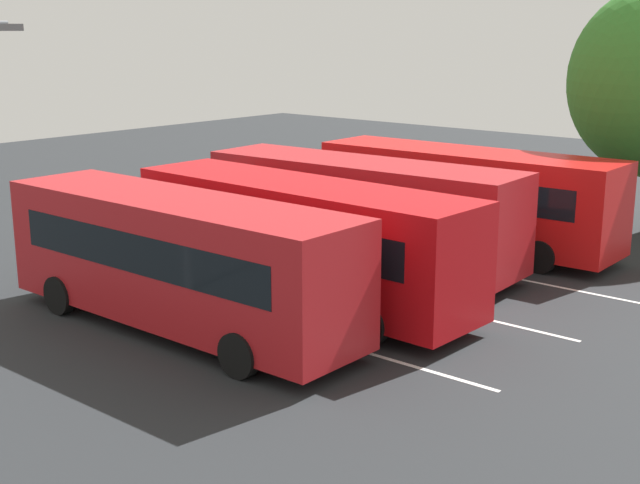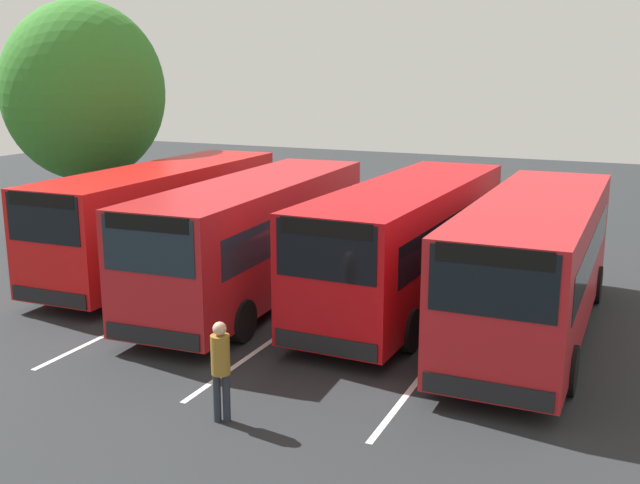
% 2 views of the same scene
% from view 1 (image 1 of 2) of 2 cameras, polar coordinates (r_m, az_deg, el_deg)
% --- Properties ---
extents(ground_plane, '(67.65, 67.65, 0.00)m').
position_cam_1_polar(ground_plane, '(23.39, 1.26, -2.80)').
color(ground_plane, '#232628').
extents(bus_far_left, '(9.65, 2.80, 3.07)m').
position_cam_1_polar(bus_far_left, '(27.18, 9.53, 3.05)').
color(bus_far_left, red).
rests_on(bus_far_left, ground).
extents(bus_center_left, '(9.70, 2.97, 3.07)m').
position_cam_1_polar(bus_center_left, '(24.79, 2.69, 2.18)').
color(bus_center_left, '#AD191E').
rests_on(bus_center_left, ground).
extents(bus_center_right, '(9.61, 2.67, 3.07)m').
position_cam_1_polar(bus_center_right, '(21.35, -1.29, 0.26)').
color(bus_center_right, '#B70C11').
rests_on(bus_center_right, ground).
extents(bus_far_right, '(9.61, 2.65, 3.07)m').
position_cam_1_polar(bus_far_right, '(19.79, -9.38, -1.03)').
color(bus_far_right, '#AD191E').
rests_on(bus_far_right, ground).
extents(pedestrian, '(0.43, 0.43, 1.77)m').
position_cam_1_polar(pedestrian, '(27.37, -11.84, 1.65)').
color(pedestrian, '#232833').
rests_on(pedestrian, ground).
extents(lane_stripe_outer_left, '(13.64, 0.34, 0.01)m').
position_cam_1_polar(lane_stripe_outer_left, '(26.13, 6.25, -1.07)').
color(lane_stripe_outer_left, silver).
rests_on(lane_stripe_outer_left, ground).
extents(lane_stripe_inner_left, '(13.64, 0.34, 0.01)m').
position_cam_1_polar(lane_stripe_inner_left, '(23.39, 1.26, -2.79)').
color(lane_stripe_inner_left, silver).
rests_on(lane_stripe_inner_left, ground).
extents(lane_stripe_inner_right, '(13.64, 0.34, 0.01)m').
position_cam_1_polar(lane_stripe_inner_right, '(20.89, -5.00, -4.92)').
color(lane_stripe_inner_right, silver).
rests_on(lane_stripe_inner_right, ground).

